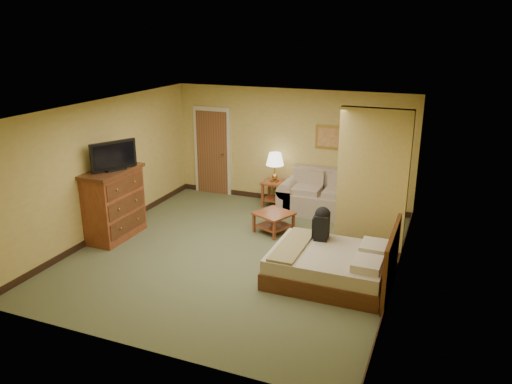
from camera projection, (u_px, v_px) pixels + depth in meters
The scene contains 17 objects.
floor at pixel (237, 253), 8.94m from camera, with size 6.00×6.00×0.00m, color #555C3B.
ceiling at pixel (235, 108), 8.12m from camera, with size 6.00×6.00×0.00m, color white.
back_wall at pixel (291, 147), 11.17m from camera, with size 5.50×0.02×2.60m, color tan.
left_wall at pixel (105, 168), 9.50m from camera, with size 0.02×6.00×2.60m, color tan.
right_wall at pixel (402, 205), 7.56m from camera, with size 0.02×6.00×2.60m, color tan.
partition at pixel (372, 183), 8.58m from camera, with size 1.20×0.15×2.60m, color tan.
door at pixel (212, 151), 11.91m from camera, with size 0.94×0.16×2.10m.
baseboard at pixel (289, 200), 11.55m from camera, with size 5.50×0.02×0.12m, color black.
loveseat at pixel (323, 200), 10.79m from camera, with size 1.87×0.87×0.95m.
side_table at pixel (275, 190), 11.24m from camera, with size 0.52×0.52×0.57m.
table_lamp at pixel (275, 160), 11.02m from camera, with size 0.40×0.40×0.65m.
coffee_table at pixel (274, 218), 9.78m from camera, with size 0.84×0.84×0.41m.
wall_picture at pixel (331, 137), 10.73m from camera, with size 0.67×0.04×0.52m.
dresser at pixel (114, 203), 9.45m from camera, with size 0.67×1.27×1.35m.
tv at pixel (114, 157), 9.12m from camera, with size 0.45×0.82×0.54m.
bed at pixel (333, 265), 7.89m from camera, with size 1.91×1.56×1.01m.
backpack at pixel (322, 222), 8.26m from camera, with size 0.26×0.34×0.56m.
Camera 1 is at (3.35, -7.42, 3.86)m, focal length 35.00 mm.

